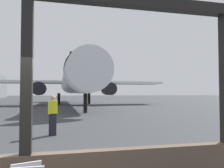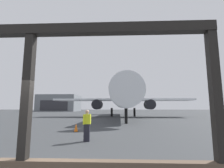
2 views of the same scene
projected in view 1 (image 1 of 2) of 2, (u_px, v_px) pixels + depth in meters
The scene contains 5 objects.
ground_plane at pixel (56, 102), 42.96m from camera, with size 220.00×220.00×0.00m, color #383A3D.
window_frame at pixel (26, 122), 4.11m from camera, with size 8.82×0.24×3.88m.
airplane at pixel (75, 80), 34.20m from camera, with size 27.97×35.43×10.73m.
ground_crew_worker at pixel (53, 115), 9.77m from camera, with size 0.40×0.46×1.74m.
traffic_cone at pixel (27, 120), 12.91m from camera, with size 0.36×0.36×0.64m.
Camera 1 is at (0.59, -4.39, 1.86)m, focal length 35.91 mm.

